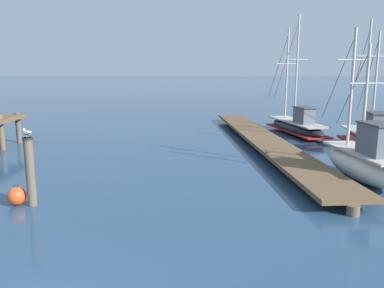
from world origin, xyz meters
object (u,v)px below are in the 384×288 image
Objects in this scene: fishing_boat_0 at (297,125)px; fishing_boat_2 at (365,161)px; mooring_piling at (30,171)px; mooring_buoy at (17,196)px; fishing_boat_1 at (373,140)px; perched_seagull at (27,133)px.

fishing_boat_0 is 1.34× the size of fishing_boat_2.
fishing_boat_2 is at bearing 14.51° from mooring_piling.
fishing_boat_2 is 9.24× the size of mooring_buoy.
mooring_buoy is (-0.48, 0.04, -0.78)m from mooring_piling.
fishing_boat_1 reaches higher than mooring_piling.
mooring_buoy is (-11.37, -2.78, -0.47)m from fishing_boat_2.
perched_seagull reaches higher than mooring_buoy.
fishing_boat_2 is at bearing 13.72° from mooring_buoy.
mooring_buoy is at bearing -150.45° from fishing_boat_1.
fishing_boat_2 is 2.85× the size of mooring_piling.
fishing_boat_1 is at bearing -64.74° from fishing_boat_0.
fishing_boat_0 is 5.74m from fishing_boat_1.
fishing_boat_1 is (2.45, -5.19, 0.05)m from fishing_boat_0.
mooring_piling is at bearing -5.01° from mooring_buoy.
fishing_boat_0 is 10.28m from fishing_boat_2.
perched_seagull is (-10.93, -13.10, 1.65)m from fishing_boat_0.
fishing_boat_0 is 12.38× the size of mooring_buoy.
fishing_boat_0 is at bearing 50.13° from mooring_piling.
fishing_boat_1 is 21.24× the size of perched_seagull.
fishing_boat_0 is 3.81× the size of mooring_piling.
fishing_boat_2 is (-2.50, -5.09, 0.14)m from fishing_boat_1.
mooring_buoy is at bearing -131.18° from fishing_boat_0.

